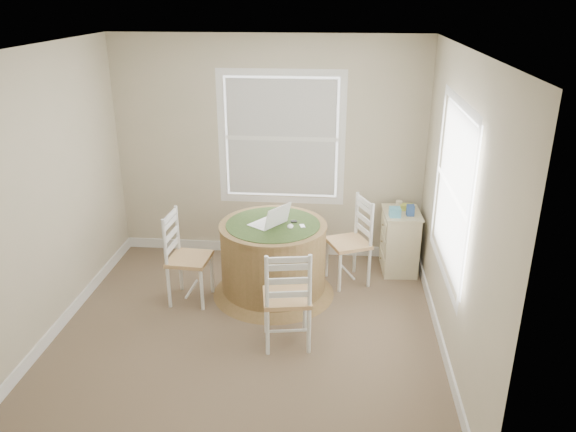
# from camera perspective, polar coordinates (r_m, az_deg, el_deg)

# --- Properties ---
(room) EXTENTS (3.64, 3.64, 2.64)m
(room) POSITION_cam_1_polar(r_m,az_deg,el_deg) (4.98, -2.36, 1.72)
(room) COLOR #78644C
(room) RESTS_ON ground
(round_table) EXTENTS (1.29, 1.29, 0.80)m
(round_table) POSITION_cam_1_polar(r_m,az_deg,el_deg) (5.89, -1.50, -4.09)
(round_table) COLOR olive
(round_table) RESTS_ON ground
(chair_left) EXTENTS (0.43, 0.44, 0.95)m
(chair_left) POSITION_cam_1_polar(r_m,az_deg,el_deg) (5.83, -10.00, -4.27)
(chair_left) COLOR white
(chair_left) RESTS_ON ground
(chair_near) EXTENTS (0.48, 0.46, 0.95)m
(chair_near) POSITION_cam_1_polar(r_m,az_deg,el_deg) (5.06, -0.12, -8.23)
(chair_near) COLOR white
(chair_near) RESTS_ON ground
(chair_right) EXTENTS (0.54, 0.55, 0.95)m
(chair_right) POSITION_cam_1_polar(r_m,az_deg,el_deg) (6.13, 6.15, -2.69)
(chair_right) COLOR white
(chair_right) RESTS_ON ground
(laptop) EXTENTS (0.45, 0.46, 0.24)m
(laptop) POSITION_cam_1_polar(r_m,az_deg,el_deg) (5.72, -1.86, -0.57)
(laptop) COLOR white
(laptop) RESTS_ON round_table
(mouse) EXTENTS (0.09, 0.11, 0.03)m
(mouse) POSITION_cam_1_polar(r_m,az_deg,el_deg) (5.66, 0.24, -1.06)
(mouse) COLOR white
(mouse) RESTS_ON round_table
(phone) EXTENTS (0.07, 0.10, 0.02)m
(phone) POSITION_cam_1_polar(r_m,az_deg,el_deg) (5.69, 1.47, -1.07)
(phone) COLOR #B7BABF
(phone) RESTS_ON round_table
(keys) EXTENTS (0.07, 0.06, 0.02)m
(keys) POSITION_cam_1_polar(r_m,az_deg,el_deg) (5.78, 0.61, -0.61)
(keys) COLOR black
(keys) RESTS_ON round_table
(corner_chest) EXTENTS (0.43, 0.56, 0.72)m
(corner_chest) POSITION_cam_1_polar(r_m,az_deg,el_deg) (6.53, 11.26, -2.52)
(corner_chest) COLOR beige
(corner_chest) RESTS_ON ground
(tissue_box) EXTENTS (0.13, 0.13, 0.10)m
(tissue_box) POSITION_cam_1_polar(r_m,az_deg,el_deg) (6.25, 10.86, 0.42)
(tissue_box) COLOR #53A3BF
(tissue_box) RESTS_ON corner_chest
(box_yellow) EXTENTS (0.15, 0.11, 0.06)m
(box_yellow) POSITION_cam_1_polar(r_m,az_deg,el_deg) (6.46, 11.94, 0.88)
(box_yellow) COLOR #BDC646
(box_yellow) RESTS_ON corner_chest
(box_blue) EXTENTS (0.08, 0.08, 0.12)m
(box_blue) POSITION_cam_1_polar(r_m,az_deg,el_deg) (6.30, 12.28, 0.59)
(box_blue) COLOR #325598
(box_blue) RESTS_ON corner_chest
(cup_cream) EXTENTS (0.07, 0.07, 0.09)m
(cup_cream) POSITION_cam_1_polar(r_m,az_deg,el_deg) (6.48, 11.23, 1.13)
(cup_cream) COLOR beige
(cup_cream) RESTS_ON corner_chest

